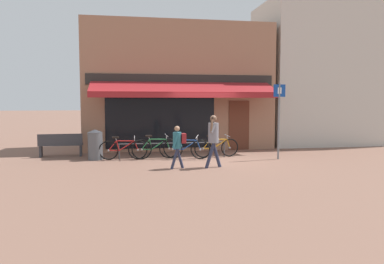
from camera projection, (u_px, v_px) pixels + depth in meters
name	position (u px, v px, depth m)	size (l,w,h in m)	color
ground_plane	(212.00, 161.00, 13.16)	(160.00, 160.00, 0.00)	brown
shop_front	(177.00, 87.00, 16.96)	(8.19, 4.44, 5.46)	#9E7056
neighbour_building	(321.00, 75.00, 18.68)	(6.07, 4.00, 6.82)	beige
bike_rack_rail	(173.00, 145.00, 13.73)	(3.99, 0.04, 0.57)	#47494F
bicycle_red	(123.00, 149.00, 13.32)	(1.72, 0.52, 0.85)	black
bicycle_green	(156.00, 148.00, 13.52)	(1.74, 0.52, 0.89)	black
bicycle_blue	(186.00, 149.00, 13.48)	(1.68, 0.81, 0.88)	black
bicycle_orange	(216.00, 147.00, 13.95)	(1.74, 0.52, 0.83)	black
pedestrian_adult	(213.00, 135.00, 11.69)	(0.58, 0.52, 1.66)	#282D47
pedestrian_child	(178.00, 142.00, 11.52)	(0.50, 0.43, 1.34)	#282D47
litter_bin	(95.00, 145.00, 13.33)	(0.53, 0.53, 1.09)	#515459
parking_sign	(279.00, 113.00, 13.37)	(0.44, 0.07, 2.74)	slate
park_bench	(61.00, 144.00, 14.08)	(1.62, 0.52, 0.87)	#38383D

